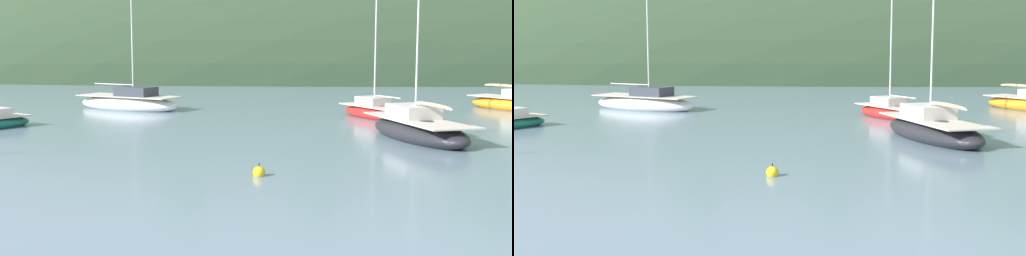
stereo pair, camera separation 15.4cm
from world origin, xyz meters
TOP-DOWN VIEW (x-y plane):
  - far_shoreline_hill at (24.95, 77.23)m, footprint 150.00×36.00m
  - sailboat_white_near at (7.69, 25.02)m, footprint 4.42×8.26m
  - sailboat_blue_center at (-8.00, 38.90)m, footprint 7.91×5.87m
  - sailboat_yellow_far at (7.39, 33.68)m, footprint 4.31×6.16m
  - mooring_buoy_inner at (0.04, 16.46)m, footprint 0.44×0.44m

SIDE VIEW (x-z plane):
  - far_shoreline_hill at x=24.95m, z-range -17.74..17.97m
  - mooring_buoy_inner at x=0.04m, z-range -0.15..0.39m
  - sailboat_yellow_far at x=7.39m, z-range -3.91..4.65m
  - sailboat_blue_center at x=-8.00m, z-range -4.25..5.14m
  - sailboat_white_near at x=7.69m, z-range -4.77..5.71m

